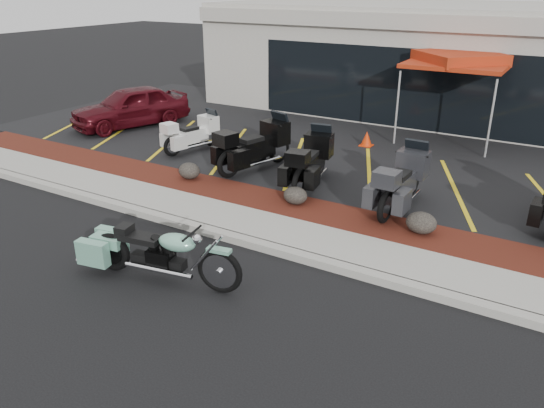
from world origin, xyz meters
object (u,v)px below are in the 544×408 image
Objects in this scene: parked_car at (130,107)px; popup_canopy at (459,61)px; traffic_cone at (367,139)px; hero_cruiser at (220,265)px; touring_white at (212,128)px.

popup_canopy is at bearing 42.44° from parked_car.
traffic_cone is 0.13× the size of popup_canopy.
traffic_cone is 3.59m from popup_canopy.
hero_cruiser is 1.53× the size of touring_white.
touring_white is 4.47× the size of traffic_cone.
touring_white is at bearing -148.96° from traffic_cone.
touring_white is (-4.87, 6.37, 0.19)m from hero_cruiser.
hero_cruiser is at bearing -84.46° from traffic_cone.
touring_white reaches higher than hero_cruiser.
hero_cruiser is 0.76× the size of parked_car.
popup_canopy reaches higher than parked_car.
popup_canopy reaches higher than touring_white.
traffic_cone is (-0.85, 8.79, -0.16)m from hero_cruiser.
parked_car is 9.01× the size of traffic_cone.
popup_canopy is at bearing -38.30° from touring_white.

